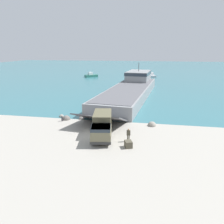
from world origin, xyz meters
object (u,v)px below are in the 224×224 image
Objects in this scene: landing_craft at (131,88)px; soldier_on_ramp at (128,134)px; mooring_bollard at (62,118)px; cargo_crate at (128,144)px; military_truck at (102,125)px; moored_boat_b at (151,75)px; moored_boat_a at (91,75)px.

landing_craft is 28.37m from soldier_on_ramp.
mooring_bollard reaches higher than cargo_crate.
military_truck is 1.15× the size of moored_boat_b.
moored_boat_b is at bearing -17.07° from soldier_on_ramp.
landing_craft reaches higher than moored_boat_b.
military_truck is 66.32m from moored_boat_b.
soldier_on_ramp is 12.87m from mooring_bollard.
soldier_on_ramp reaches higher than mooring_bollard.
soldier_on_ramp is 67.12m from moored_boat_b.
moored_boat_b is (24.52, 4.83, -0.05)m from moored_boat_a.
moored_boat_b is 68.81m from cargo_crate.
moored_boat_b is (4.66, 38.82, -1.22)m from landing_craft.
soldier_on_ramp is at bearing 64.60° from military_truck.
moored_boat_b is (5.95, 66.04, -0.93)m from military_truck.
military_truck is at bearing 58.85° from soldier_on_ramp.
landing_craft is 27.26m from military_truck.
moored_boat_a is at bearing 126.33° from landing_craft.
moored_boat_a is 6.68× the size of mooring_bollard.
cargo_crate is (0.18, -1.70, -0.59)m from soldier_on_ramp.
landing_craft is at bearing 67.84° from mooring_bollard.
soldier_on_ramp is 2.04× the size of mooring_bollard.
landing_craft reaches higher than cargo_crate.
moored_boat_a is at bearing 109.25° from cargo_crate.
soldier_on_ramp reaches higher than cargo_crate.
military_truck is 3.77m from soldier_on_ramp.
mooring_bollard is at bearing -106.13° from landing_craft.
soldier_on_ramp is 1.81m from cargo_crate.
landing_craft is at bearing 94.71° from cargo_crate.
cargo_crate is at bearing -34.11° from mooring_bollard.
moored_boat_a is at bearing -6.80° from moored_boat_b.
military_truck reaches higher than cargo_crate.
moored_boat_b is at bearing 77.35° from mooring_bollard.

